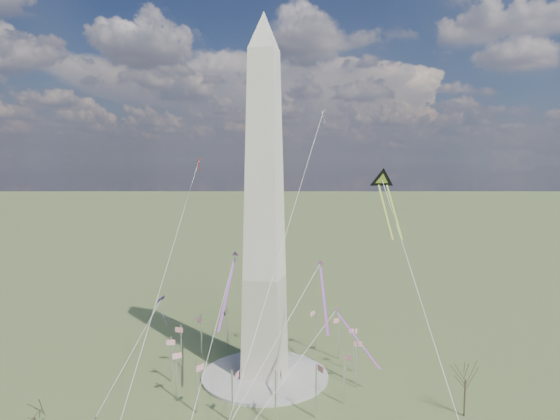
% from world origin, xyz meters
% --- Properties ---
extents(ground, '(2000.00, 2000.00, 0.00)m').
position_xyz_m(ground, '(0.00, 0.00, 0.00)').
color(ground, '#4C5A2D').
rests_on(ground, ground).
extents(plaza, '(36.00, 36.00, 0.80)m').
position_xyz_m(plaza, '(0.00, 0.00, 0.40)').
color(plaza, '#9F9D91').
rests_on(plaza, ground).
extents(washington_monument, '(15.56, 15.56, 100.00)m').
position_xyz_m(washington_monument, '(0.00, 0.00, 47.95)').
color(washington_monument, '#B3A796').
rests_on(washington_monument, plaza).
extents(flagpole_ring, '(54.40, 54.40, 13.00)m').
position_xyz_m(flagpole_ring, '(-0.00, -0.00, 7.27)').
color(flagpole_ring, silver).
rests_on(flagpole_ring, ground).
extents(tree_near, '(7.77, 7.77, 13.59)m').
position_xyz_m(tree_near, '(52.75, -8.13, 9.69)').
color(tree_near, '#443229').
rests_on(tree_near, ground).
extents(tree_far, '(6.39, 6.39, 11.18)m').
position_xyz_m(tree_far, '(-36.13, -47.74, 7.97)').
color(tree_far, '#443229').
rests_on(tree_far, ground).
extents(person_west, '(0.95, 0.83, 1.65)m').
position_xyz_m(person_west, '(-30.73, -34.87, 0.82)').
color(person_west, gray).
rests_on(person_west, ground).
extents(kite_delta_black, '(10.70, 21.42, 17.45)m').
position_xyz_m(kite_delta_black, '(31.19, 11.30, 55.06)').
color(kite_delta_black, black).
rests_on(kite_delta_black, ground).
extents(kite_diamond_purple, '(2.16, 3.08, 9.05)m').
position_xyz_m(kite_diamond_purple, '(-31.34, -1.65, 19.78)').
color(kite_diamond_purple, '#3D1A75').
rests_on(kite_diamond_purple, ground).
extents(kite_streamer_left, '(6.60, 19.09, 13.42)m').
position_xyz_m(kite_streamer_left, '(18.58, -11.56, 30.00)').
color(kite_streamer_left, '#FF2851').
rests_on(kite_streamer_left, ground).
extents(kite_streamer_mid, '(5.27, 22.90, 15.81)m').
position_xyz_m(kite_streamer_mid, '(-7.36, -7.71, 29.71)').
color(kite_streamer_mid, '#FF2851').
rests_on(kite_streamer_mid, ground).
extents(kite_streamer_right, '(14.63, 12.73, 12.55)m').
position_xyz_m(kite_streamer_right, '(23.88, 4.84, 13.94)').
color(kite_streamer_right, '#FF2851').
rests_on(kite_streamer_right, ground).
extents(kite_small_red, '(1.90, 1.67, 5.02)m').
position_xyz_m(kite_small_red, '(-35.25, 34.91, 61.08)').
color(kite_small_red, red).
rests_on(kite_small_red, ground).
extents(kite_small_white, '(1.57, 2.26, 4.72)m').
position_xyz_m(kite_small_white, '(8.56, 41.43, 77.70)').
color(kite_small_white, white).
rests_on(kite_small_white, ground).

